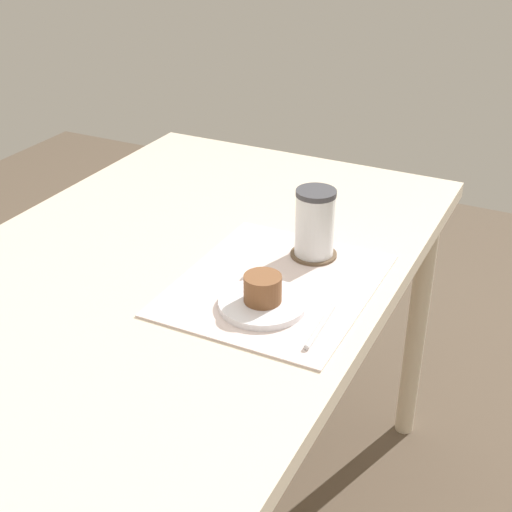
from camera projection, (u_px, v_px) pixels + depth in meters
name	position (u px, v px, depth m)	size (l,w,h in m)	color
dining_table	(174.00, 298.00, 1.38)	(1.28, 0.82, 0.74)	beige
placemat	(276.00, 284.00, 1.27)	(0.39, 0.33, 0.00)	silver
pastry_plate	(263.00, 304.00, 1.20)	(0.15, 0.15, 0.01)	white
pastry	(263.00, 288.00, 1.19)	(0.06, 0.06, 0.05)	brown
coffee_coaster	(314.00, 254.00, 1.36)	(0.09, 0.09, 0.01)	brown
coffee_mug	(315.00, 222.00, 1.33)	(0.11, 0.08, 0.13)	white
teaspoon	(320.00, 326.00, 1.14)	(0.01, 0.01, 0.13)	silver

